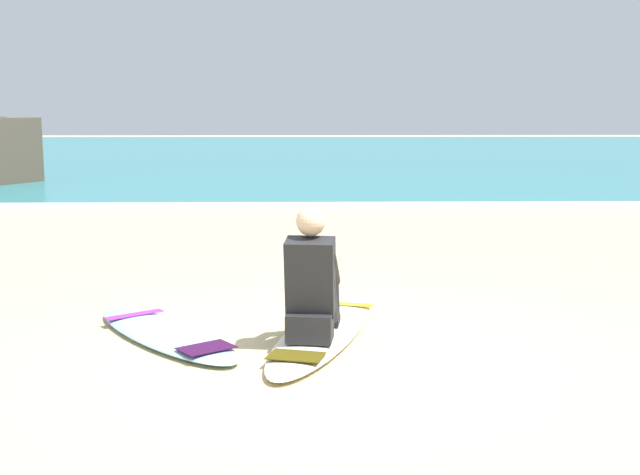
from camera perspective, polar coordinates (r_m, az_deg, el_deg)
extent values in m
plane|color=#CCB584|center=(5.70, 0.31, -8.44)|extent=(80.00, 80.00, 0.00)
cube|color=teal|center=(26.96, -0.90, 5.65)|extent=(80.00, 28.00, 0.10)
cube|color=white|center=(13.32, -0.57, 1.99)|extent=(80.00, 0.90, 0.11)
ellipsoid|color=#EFE5C6|center=(6.31, 0.31, -6.38)|extent=(1.16, 2.52, 0.07)
cube|color=gold|center=(6.95, 1.69, -4.58)|extent=(0.49, 0.22, 0.01)
cube|color=#4C400C|center=(5.56, -1.68, -8.12)|extent=(0.41, 0.33, 0.01)
cube|color=#232326|center=(5.87, -0.70, -6.14)|extent=(0.35, 0.30, 0.20)
cylinder|color=#232326|center=(6.02, -1.44, -4.27)|extent=(0.20, 0.42, 0.43)
cylinder|color=#232326|center=(6.23, -1.32, -4.10)|extent=(0.15, 0.27, 0.42)
cube|color=#232326|center=(6.35, -1.28, -5.67)|extent=(0.13, 0.23, 0.05)
cylinder|color=#232326|center=(6.00, 0.46, -4.32)|extent=(0.20, 0.42, 0.43)
cylinder|color=#232326|center=(6.20, 0.79, -4.15)|extent=(0.15, 0.27, 0.42)
cube|color=#232326|center=(6.32, 0.89, -5.73)|extent=(0.13, 0.23, 0.05)
cube|color=#232326|center=(5.83, -0.66, -2.71)|extent=(0.37, 0.33, 0.57)
sphere|color=beige|center=(5.79, -0.63, 1.13)|extent=(0.21, 0.21, 0.21)
cylinder|color=#232326|center=(5.98, -1.82, -2.15)|extent=(0.14, 0.40, 0.31)
cylinder|color=#232326|center=(5.95, 0.85, -2.21)|extent=(0.14, 0.40, 0.31)
ellipsoid|color=#9ED1E5|center=(6.32, -10.58, -6.52)|extent=(1.55, 1.84, 0.07)
cube|color=purple|center=(6.77, -12.65, -5.18)|extent=(0.44, 0.36, 0.01)
cube|color=#351037|center=(5.79, -7.81, -7.51)|extent=(0.44, 0.41, 0.01)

